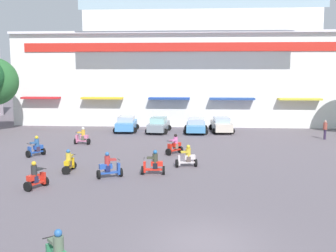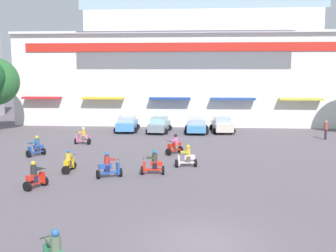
{
  "view_description": "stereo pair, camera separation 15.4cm",
  "coord_description": "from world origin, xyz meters",
  "px_view_note": "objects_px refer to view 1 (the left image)",
  "views": [
    {
      "loc": [
        -0.33,
        -14.35,
        6.34
      ],
      "look_at": [
        -2.39,
        14.68,
        2.27
      ],
      "focal_mm": 43.46,
      "sensor_mm": 36.0,
      "label": 1
    },
    {
      "loc": [
        -0.18,
        -14.34,
        6.34
      ],
      "look_at": [
        -2.39,
        14.68,
        2.27
      ],
      "focal_mm": 43.46,
      "sensor_mm": 36.0,
      "label": 2
    }
  ],
  "objects_px": {
    "scooter_rider_0": "(175,146)",
    "parked_car_3": "(221,125)",
    "scooter_rider_1": "(109,167)",
    "parked_car_0": "(126,124)",
    "scooter_rider_5": "(82,137)",
    "scooter_rider_9": "(69,163)",
    "scooter_rider_8": "(36,177)",
    "parked_car_1": "(159,125)",
    "parked_car_2": "(196,125)",
    "scooter_rider_6": "(36,148)",
    "pedestrian_1": "(325,129)",
    "scooter_rider_7": "(187,158)",
    "scooter_rider_4": "(154,165)"
  },
  "relations": [
    {
      "from": "scooter_rider_0",
      "to": "parked_car_3",
      "type": "bearing_deg",
      "value": 69.7
    },
    {
      "from": "parked_car_0",
      "to": "parked_car_3",
      "type": "xyz_separation_m",
      "value": [
        9.72,
        0.23,
        -0.02
      ]
    },
    {
      "from": "parked_car_0",
      "to": "pedestrian_1",
      "type": "bearing_deg",
      "value": -10.56
    },
    {
      "from": "parked_car_3",
      "to": "scooter_rider_1",
      "type": "height_order",
      "value": "scooter_rider_1"
    },
    {
      "from": "parked_car_0",
      "to": "scooter_rider_5",
      "type": "xyz_separation_m",
      "value": [
        -2.47,
        -7.52,
        -0.17
      ]
    },
    {
      "from": "parked_car_1",
      "to": "pedestrian_1",
      "type": "relative_size",
      "value": 2.47
    },
    {
      "from": "parked_car_2",
      "to": "parked_car_3",
      "type": "relative_size",
      "value": 0.98
    },
    {
      "from": "scooter_rider_5",
      "to": "scooter_rider_9",
      "type": "height_order",
      "value": "scooter_rider_5"
    },
    {
      "from": "scooter_rider_1",
      "to": "pedestrian_1",
      "type": "height_order",
      "value": "pedestrian_1"
    },
    {
      "from": "parked_car_1",
      "to": "scooter_rider_8",
      "type": "relative_size",
      "value": 2.82
    },
    {
      "from": "scooter_rider_7",
      "to": "scooter_rider_0",
      "type": "bearing_deg",
      "value": 104.2
    },
    {
      "from": "scooter_rider_6",
      "to": "scooter_rider_7",
      "type": "bearing_deg",
      "value": -12.99
    },
    {
      "from": "parked_car_0",
      "to": "scooter_rider_7",
      "type": "height_order",
      "value": "parked_car_0"
    },
    {
      "from": "parked_car_3",
      "to": "scooter_rider_4",
      "type": "height_order",
      "value": "scooter_rider_4"
    },
    {
      "from": "scooter_rider_7",
      "to": "scooter_rider_8",
      "type": "xyz_separation_m",
      "value": [
        -7.92,
        -5.43,
        0.02
      ]
    },
    {
      "from": "parked_car_2",
      "to": "scooter_rider_7",
      "type": "height_order",
      "value": "scooter_rider_7"
    },
    {
      "from": "scooter_rider_8",
      "to": "parked_car_1",
      "type": "bearing_deg",
      "value": 76.69
    },
    {
      "from": "parked_car_2",
      "to": "scooter_rider_8",
      "type": "bearing_deg",
      "value": -112.89
    },
    {
      "from": "scooter_rider_9",
      "to": "parked_car_3",
      "type": "bearing_deg",
      "value": 58.56
    },
    {
      "from": "pedestrian_1",
      "to": "scooter_rider_1",
      "type": "bearing_deg",
      "value": -139.25
    },
    {
      "from": "scooter_rider_6",
      "to": "pedestrian_1",
      "type": "distance_m",
      "value": 25.04
    },
    {
      "from": "parked_car_2",
      "to": "scooter_rider_7",
      "type": "distance_m",
      "value": 14.66
    },
    {
      "from": "scooter_rider_1",
      "to": "scooter_rider_6",
      "type": "height_order",
      "value": "scooter_rider_1"
    },
    {
      "from": "scooter_rider_8",
      "to": "scooter_rider_9",
      "type": "relative_size",
      "value": 1.04
    },
    {
      "from": "scooter_rider_4",
      "to": "scooter_rider_9",
      "type": "distance_m",
      "value": 5.3
    },
    {
      "from": "parked_car_2",
      "to": "scooter_rider_6",
      "type": "height_order",
      "value": "scooter_rider_6"
    },
    {
      "from": "scooter_rider_8",
      "to": "scooter_rider_1",
      "type": "bearing_deg",
      "value": 35.38
    },
    {
      "from": "scooter_rider_0",
      "to": "scooter_rider_5",
      "type": "bearing_deg",
      "value": 156.69
    },
    {
      "from": "scooter_rider_0",
      "to": "scooter_rider_7",
      "type": "distance_m",
      "value": 4.11
    },
    {
      "from": "scooter_rider_0",
      "to": "scooter_rider_8",
      "type": "height_order",
      "value": "scooter_rider_0"
    },
    {
      "from": "parked_car_0",
      "to": "parked_car_2",
      "type": "bearing_deg",
      "value": -2.55
    },
    {
      "from": "parked_car_0",
      "to": "parked_car_1",
      "type": "height_order",
      "value": "parked_car_0"
    },
    {
      "from": "scooter_rider_4",
      "to": "pedestrian_1",
      "type": "distance_m",
      "value": 19.62
    },
    {
      "from": "scooter_rider_1",
      "to": "scooter_rider_0",
      "type": "bearing_deg",
      "value": 63.53
    },
    {
      "from": "scooter_rider_0",
      "to": "scooter_rider_6",
      "type": "height_order",
      "value": "scooter_rider_0"
    },
    {
      "from": "scooter_rider_8",
      "to": "parked_car_0",
      "type": "bearing_deg",
      "value": 86.23
    },
    {
      "from": "parked_car_1",
      "to": "scooter_rider_8",
      "type": "xyz_separation_m",
      "value": [
        -4.72,
        -19.93,
        -0.15
      ]
    },
    {
      "from": "parked_car_0",
      "to": "scooter_rider_9",
      "type": "distance_m",
      "value": 16.79
    },
    {
      "from": "parked_car_3",
      "to": "scooter_rider_1",
      "type": "bearing_deg",
      "value": -112.73
    },
    {
      "from": "parked_car_0",
      "to": "scooter_rider_7",
      "type": "xyz_separation_m",
      "value": [
        6.58,
        -14.96,
        -0.18
      ]
    },
    {
      "from": "scooter_rider_8",
      "to": "parked_car_2",
      "type": "bearing_deg",
      "value": 67.11
    },
    {
      "from": "scooter_rider_4",
      "to": "parked_car_3",
      "type": "bearing_deg",
      "value": 73.52
    },
    {
      "from": "parked_car_1",
      "to": "parked_car_3",
      "type": "relative_size",
      "value": 0.96
    },
    {
      "from": "scooter_rider_4",
      "to": "scooter_rider_7",
      "type": "bearing_deg",
      "value": 46.17
    },
    {
      "from": "scooter_rider_6",
      "to": "parked_car_2",
      "type": "bearing_deg",
      "value": 45.94
    },
    {
      "from": "parked_car_3",
      "to": "scooter_rider_9",
      "type": "distance_m",
      "value": 19.94
    },
    {
      "from": "parked_car_3",
      "to": "scooter_rider_9",
      "type": "height_order",
      "value": "parked_car_3"
    },
    {
      "from": "scooter_rider_9",
      "to": "scooter_rider_7",
      "type": "bearing_deg",
      "value": 14.01
    },
    {
      "from": "parked_car_3",
      "to": "scooter_rider_4",
      "type": "xyz_separation_m",
      "value": [
        -5.1,
        -17.24,
        -0.14
      ]
    },
    {
      "from": "scooter_rider_4",
      "to": "scooter_rider_8",
      "type": "xyz_separation_m",
      "value": [
        -5.96,
        -3.39,
        -0.0
      ]
    }
  ]
}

